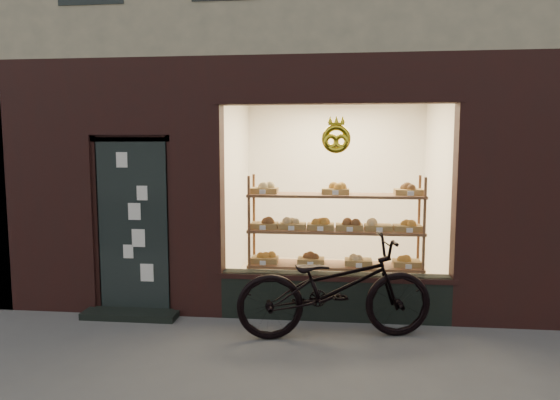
# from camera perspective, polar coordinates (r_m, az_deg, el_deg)

# --- Properties ---
(display_shelf) EXTENTS (2.20, 0.45, 1.70)m
(display_shelf) POSITION_cam_1_polar(r_m,az_deg,el_deg) (6.39, 6.27, -4.80)
(display_shelf) COLOR brown
(display_shelf) RESTS_ON ground
(bicycle) EXTENTS (2.21, 1.11, 1.11)m
(bicycle) POSITION_cam_1_polar(r_m,az_deg,el_deg) (5.48, 6.24, -9.89)
(bicycle) COLOR black
(bicycle) RESTS_ON ground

